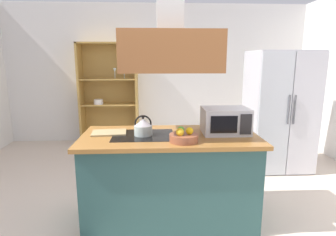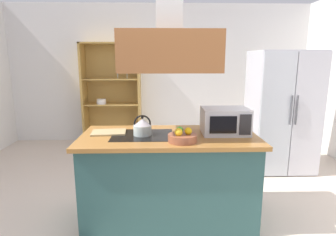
{
  "view_description": "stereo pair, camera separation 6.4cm",
  "coord_description": "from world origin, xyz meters",
  "px_view_note": "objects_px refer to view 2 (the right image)",
  "views": [
    {
      "loc": [
        -0.05,
        -2.69,
        1.63
      ],
      "look_at": [
        0.1,
        0.33,
        1.0
      ],
      "focal_mm": 29.74,
      "sensor_mm": 36.0,
      "label": 1
    },
    {
      "loc": [
        0.01,
        -2.69,
        1.63
      ],
      "look_at": [
        0.1,
        0.33,
        1.0
      ],
      "focal_mm": 29.74,
      "sensor_mm": 36.0,
      "label": 2
    }
  ],
  "objects_px": {
    "refrigerator": "(281,111)",
    "dish_cabinet": "(112,100)",
    "microwave": "(225,121)",
    "cutting_board": "(109,132)",
    "kettle": "(142,127)",
    "fruit_bowl": "(182,137)"
  },
  "relations": [
    {
      "from": "refrigerator",
      "to": "dish_cabinet",
      "type": "bearing_deg",
      "value": 152.12
    },
    {
      "from": "dish_cabinet",
      "to": "microwave",
      "type": "xyz_separation_m",
      "value": [
        1.6,
        -2.76,
        0.16
      ]
    },
    {
      "from": "refrigerator",
      "to": "cutting_board",
      "type": "height_order",
      "value": "refrigerator"
    },
    {
      "from": "refrigerator",
      "to": "dish_cabinet",
      "type": "distance_m",
      "value": 3.11
    },
    {
      "from": "refrigerator",
      "to": "microwave",
      "type": "bearing_deg",
      "value": -131.45
    },
    {
      "from": "kettle",
      "to": "fruit_bowl",
      "type": "height_order",
      "value": "kettle"
    },
    {
      "from": "dish_cabinet",
      "to": "microwave",
      "type": "height_order",
      "value": "dish_cabinet"
    },
    {
      "from": "microwave",
      "to": "refrigerator",
      "type": "bearing_deg",
      "value": 48.55
    },
    {
      "from": "microwave",
      "to": "fruit_bowl",
      "type": "relative_size",
      "value": 1.74
    },
    {
      "from": "dish_cabinet",
      "to": "cutting_board",
      "type": "xyz_separation_m",
      "value": [
        0.42,
        -2.72,
        0.04
      ]
    },
    {
      "from": "dish_cabinet",
      "to": "cutting_board",
      "type": "bearing_deg",
      "value": -81.23
    },
    {
      "from": "dish_cabinet",
      "to": "cutting_board",
      "type": "distance_m",
      "value": 2.75
    },
    {
      "from": "cutting_board",
      "to": "fruit_bowl",
      "type": "bearing_deg",
      "value": -23.95
    },
    {
      "from": "refrigerator",
      "to": "dish_cabinet",
      "type": "xyz_separation_m",
      "value": [
        -2.75,
        1.45,
        -0.02
      ]
    },
    {
      "from": "refrigerator",
      "to": "fruit_bowl",
      "type": "distance_m",
      "value": 2.25
    },
    {
      "from": "refrigerator",
      "to": "dish_cabinet",
      "type": "relative_size",
      "value": 0.9
    },
    {
      "from": "cutting_board",
      "to": "dish_cabinet",
      "type": "bearing_deg",
      "value": 98.77
    },
    {
      "from": "refrigerator",
      "to": "dish_cabinet",
      "type": "height_order",
      "value": "dish_cabinet"
    },
    {
      "from": "dish_cabinet",
      "to": "kettle",
      "type": "height_order",
      "value": "dish_cabinet"
    },
    {
      "from": "cutting_board",
      "to": "microwave",
      "type": "height_order",
      "value": "microwave"
    },
    {
      "from": "refrigerator",
      "to": "cutting_board",
      "type": "xyz_separation_m",
      "value": [
        -2.33,
        -1.26,
        0.03
      ]
    },
    {
      "from": "kettle",
      "to": "dish_cabinet",
      "type": "bearing_deg",
      "value": 105.31
    }
  ]
}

